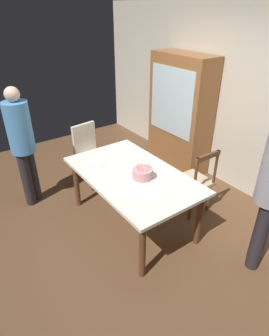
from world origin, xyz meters
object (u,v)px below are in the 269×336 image
at_px(dining_table, 132,179).
at_px(chair_upholstered, 89,151).
at_px(plate_far_side, 143,165).
at_px(china_cabinet, 180,114).
at_px(birthday_cake, 143,174).
at_px(chair_spindle_back, 194,182).
at_px(person_celebrant, 22,142).
at_px(plate_near_celebrant, 96,163).

bearing_deg(dining_table, chair_upholstered, 177.29).
distance_m(plate_far_side, china_cabinet, 1.53).
xyz_separation_m(chair_upholstered, china_cabinet, (0.42, 1.50, 0.42)).
distance_m(birthday_cake, chair_spindle_back, 0.88).
bearing_deg(plate_far_side, dining_table, -69.50).
distance_m(birthday_cake, plate_far_side, 0.32).
distance_m(chair_spindle_back, person_celebrant, 2.35).
distance_m(dining_table, chair_spindle_back, 0.90).
xyz_separation_m(plate_far_side, chair_spindle_back, (0.35, 0.60, -0.30)).
xyz_separation_m(chair_spindle_back, china_cabinet, (-1.09, 0.73, 0.49)).
height_order(dining_table, chair_spindle_back, chair_spindle_back).
xyz_separation_m(birthday_cake, china_cabinet, (-0.99, 1.52, 0.14)).
bearing_deg(person_celebrant, birthday_cake, 33.88).
bearing_deg(china_cabinet, chair_upholstered, -105.79).
height_order(dining_table, plate_far_side, plate_far_side).
height_order(birthday_cake, china_cabinet, china_cabinet).
bearing_deg(plate_near_celebrant, dining_table, 25.93).
bearing_deg(chair_upholstered, person_celebrant, -89.01).
xyz_separation_m(dining_table, birthday_cake, (0.16, 0.04, 0.14)).
bearing_deg(person_celebrant, chair_spindle_back, 49.15).
relative_size(chair_upholstered, person_celebrant, 0.57).
bearing_deg(plate_far_side, plate_near_celebrant, -130.07).
xyz_separation_m(dining_table, plate_near_celebrant, (-0.47, -0.23, 0.09)).
relative_size(birthday_cake, person_celebrant, 0.17).
distance_m(plate_near_celebrant, person_celebrant, 1.03).
relative_size(plate_near_celebrant, china_cabinet, 0.12).
xyz_separation_m(plate_near_celebrant, chair_upholstered, (-0.78, 0.29, -0.23)).
bearing_deg(person_celebrant, plate_far_side, 44.63).
height_order(birthday_cake, plate_far_side, birthday_cake).
bearing_deg(chair_spindle_back, person_celebrant, -130.85).
relative_size(plate_near_celebrant, plate_far_side, 1.00).
bearing_deg(chair_upholstered, birthday_cake, -0.96).
bearing_deg(china_cabinet, birthday_cake, -56.98).
bearing_deg(birthday_cake, china_cabinet, 123.02).
distance_m(chair_upholstered, china_cabinet, 1.61).
distance_m(plate_near_celebrant, plate_far_side, 0.60).
distance_m(plate_far_side, chair_upholstered, 1.20).
height_order(chair_spindle_back, person_celebrant, person_celebrant).
height_order(chair_spindle_back, china_cabinet, china_cabinet).
xyz_separation_m(plate_far_side, person_celebrant, (-1.15, -1.13, 0.20)).
bearing_deg(person_celebrant, dining_table, 36.18).
height_order(chair_upholstered, china_cabinet, china_cabinet).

